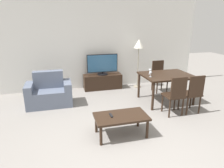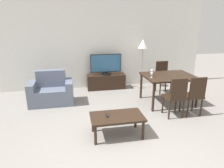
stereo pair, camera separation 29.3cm
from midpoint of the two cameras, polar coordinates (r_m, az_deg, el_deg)
ground_plane at (r=3.30m, az=7.04°, el=-20.87°), size 18.00×18.00×0.00m
wall_back at (r=6.24m, az=-3.16°, el=11.21°), size 6.88×0.06×2.70m
armchair at (r=5.30m, az=-15.39°, el=-2.21°), size 1.09×0.62×0.84m
tv_stand at (r=6.24m, az=-0.38°, el=0.73°), size 1.17×0.40×0.46m
tv at (r=6.11m, az=-0.39°, el=5.60°), size 0.94×0.32×0.63m
coffee_table at (r=3.69m, az=3.79°, el=-9.75°), size 0.96×0.54×0.40m
dining_table at (r=5.28m, az=17.42°, el=1.49°), size 1.25×0.99×0.73m
dining_chair_near at (r=4.55m, az=19.51°, el=-3.10°), size 0.40×0.40×0.91m
dining_chair_far at (r=6.10m, az=15.62°, el=2.40°), size 0.40×0.40×0.91m
dining_chair_near_right at (r=4.79m, az=24.05°, el=-2.64°), size 0.40×0.40×0.91m
floor_lamp at (r=6.22m, az=10.16°, el=10.40°), size 0.30×0.30×1.52m
remote_primary at (r=3.66m, az=0.86°, el=-8.94°), size 0.04×0.15×0.02m
wine_glass_left at (r=5.18m, az=12.95°, el=3.66°), size 0.07×0.07×0.15m
wine_glass_center at (r=4.93m, az=12.99°, el=2.94°), size 0.07×0.07×0.15m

